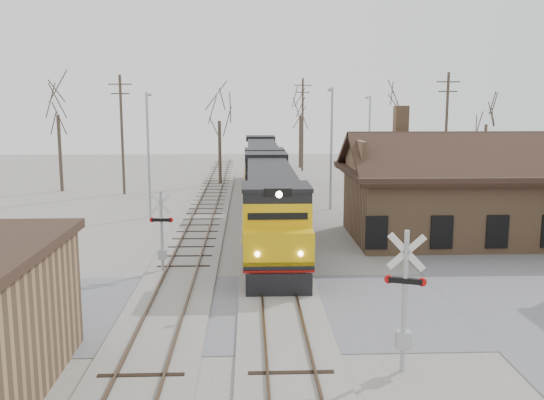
{
  "coord_description": "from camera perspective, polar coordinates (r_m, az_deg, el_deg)",
  "views": [
    {
      "loc": [
        -1.24,
        -23.12,
        8.25
      ],
      "look_at": [
        0.0,
        9.0,
        2.92
      ],
      "focal_mm": 40.0,
      "sensor_mm": 36.0,
      "label": 1
    }
  ],
  "objects": [
    {
      "name": "ground",
      "position": [
        24.58,
        0.82,
        -10.2
      ],
      "size": [
        140.0,
        140.0,
        0.0
      ],
      "primitive_type": "plane",
      "color": "#9E998F",
      "rests_on": "ground"
    },
    {
      "name": "road",
      "position": [
        24.58,
        0.82,
        -10.17
      ],
      "size": [
        60.0,
        9.0,
        0.03
      ],
      "primitive_type": "cube",
      "color": "slate",
      "rests_on": "ground"
    },
    {
      "name": "track_main",
      "position": [
        39.01,
        -0.34,
        -2.69
      ],
      "size": [
        3.4,
        90.0,
        0.24
      ],
      "color": "#9E998F",
      "rests_on": "ground"
    },
    {
      "name": "track_siding",
      "position": [
        39.13,
        -6.95,
        -2.73
      ],
      "size": [
        3.4,
        90.0,
        0.24
      ],
      "color": "#9E998F",
      "rests_on": "ground"
    },
    {
      "name": "depot",
      "position": [
        37.99,
        18.2,
        0.09
      ],
      "size": [
        15.2,
        9.31,
        7.9
      ],
      "color": "#8F6A4A",
      "rests_on": "ground"
    },
    {
      "name": "locomotive_lead",
      "position": [
        34.44,
        -0.12,
        -0.42
      ],
      "size": [
        3.03,
        20.28,
        4.5
      ],
      "color": "black",
      "rests_on": "ground"
    },
    {
      "name": "locomotive_trailing",
      "position": [
        54.8,
        -0.9,
        3.25
      ],
      "size": [
        3.03,
        20.28,
        4.26
      ],
      "color": "black",
      "rests_on": "ground"
    },
    {
      "name": "crossbuck_near",
      "position": [
        19.04,
        12.35,
        -9.8
      ],
      "size": [
        1.21,
        0.5,
        4.43
      ],
      "rotation": [
        0.0,
        0.0,
        -0.35
      ],
      "color": "#A5A8AD",
      "rests_on": "ground"
    },
    {
      "name": "crossbuck_far",
      "position": [
        29.51,
        -10.34,
        -3.22
      ],
      "size": [
        1.14,
        0.3,
        3.99
      ],
      "rotation": [
        0.0,
        0.0,
        3.08
      ],
      "color": "#A5A8AD",
      "rests_on": "ground"
    },
    {
      "name": "streetlight_a",
      "position": [
        43.38,
        -11.55,
        4.82
      ],
      "size": [
        0.25,
        2.04,
        8.76
      ],
      "color": "#A5A8AD",
      "rests_on": "ground"
    },
    {
      "name": "streetlight_b",
      "position": [
        45.85,
        5.59,
        5.46
      ],
      "size": [
        0.25,
        2.04,
        9.16
      ],
      "color": "#A5A8AD",
      "rests_on": "ground"
    },
    {
      "name": "streetlight_c",
      "position": [
        58.44,
        9.11,
        5.95
      ],
      "size": [
        0.25,
        2.04,
        8.6
      ],
      "color": "#A5A8AD",
      "rests_on": "ground"
    },
    {
      "name": "utility_pole_a",
      "position": [
        54.64,
        -13.94,
        6.17
      ],
      "size": [
        2.0,
        0.24,
        10.37
      ],
      "color": "#382D23",
      "rests_on": "ground"
    },
    {
      "name": "utility_pole_b",
      "position": [
        71.08,
        2.89,
        7.25
      ],
      "size": [
        2.0,
        0.24,
        10.7
      ],
      "color": "#382D23",
      "rests_on": "ground"
    },
    {
      "name": "utility_pole_c",
      "position": [
        54.01,
        16.06,
        6.13
      ],
      "size": [
        2.0,
        0.24,
        10.54
      ],
      "color": "#382D23",
      "rests_on": "ground"
    },
    {
      "name": "tree_a",
      "position": [
        58.04,
        -19.57,
        8.66
      ],
      "size": [
        4.6,
        4.6,
        11.27
      ],
      "color": "#382D23",
      "rests_on": "ground"
    },
    {
      "name": "tree_b",
      "position": [
        59.15,
        -4.99,
        8.42
      ],
      "size": [
        4.16,
        4.16,
        10.19
      ],
      "color": "#382D23",
      "rests_on": "ground"
    },
    {
      "name": "tree_c",
      "position": [
        74.31,
        2.69,
        8.73
      ],
      "size": [
        4.23,
        4.23,
        10.36
      ],
      "color": "#382D23",
      "rests_on": "ground"
    },
    {
      "name": "tree_d",
      "position": [
        67.6,
        11.72,
        8.74
      ],
      "size": [
        4.4,
        4.4,
        10.78
      ],
      "color": "#382D23",
      "rests_on": "ground"
    },
    {
      "name": "tree_e",
      "position": [
        65.18,
        19.55,
        7.56
      ],
      "size": [
        3.87,
        3.87,
        9.49
      ],
      "color": "#382D23",
      "rests_on": "ground"
    }
  ]
}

